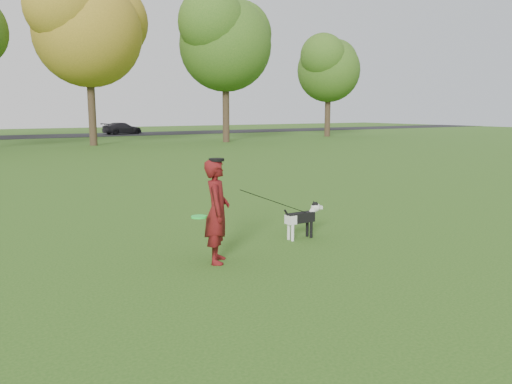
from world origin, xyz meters
TOP-DOWN VIEW (x-y plane):
  - ground at (0.00, 0.00)m, footprint 120.00×120.00m
  - road at (0.00, 40.00)m, footprint 120.00×7.00m
  - man at (-0.67, -0.18)m, footprint 0.62×0.69m
  - dog at (1.32, 0.29)m, footprint 0.88×0.18m
  - car_right at (9.97, 40.00)m, footprint 4.00×2.31m
  - man_held_items at (0.56, 0.03)m, footprint 2.58×0.68m

SIDE VIEW (x-z plane):
  - ground at x=0.00m, z-range 0.00..0.00m
  - road at x=0.00m, z-range 0.00..0.02m
  - dog at x=1.32m, z-range 0.07..0.74m
  - car_right at x=9.97m, z-range 0.02..1.11m
  - man_held_items at x=0.56m, z-range 0.20..1.36m
  - man at x=-0.67m, z-range 0.00..1.59m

